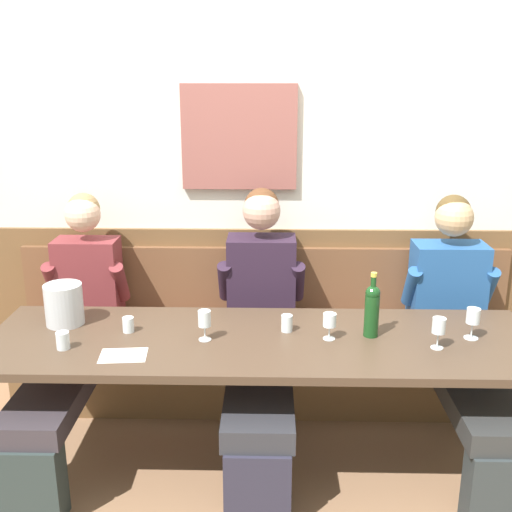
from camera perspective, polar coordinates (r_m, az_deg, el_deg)
The scene contains 18 objects.
ground_plane at distance 3.23m, azimuth 0.49°, elevation -20.82°, with size 6.80×6.80×0.02m, color #8F694A.
room_wall_back at distance 3.69m, azimuth 0.77°, elevation 8.06°, with size 6.80×0.12×2.80m.
wood_wainscot_panel at distance 3.87m, azimuth 0.74°, elevation -5.03°, with size 6.80×0.03×1.05m, color brown.
wall_bench at distance 3.78m, azimuth 0.69°, elevation -9.63°, with size 2.97×0.42×0.94m.
dining_table at distance 3.01m, azimuth 0.56°, elevation -8.88°, with size 2.67×0.79×0.73m.
person_right_seat at distance 3.48m, azimuth -16.63°, elevation -6.32°, with size 0.47×1.23×1.31m.
person_left_seat at distance 3.33m, azimuth 0.42°, elevation -6.21°, with size 0.50×1.24×1.34m.
person_center_right_seat at distance 3.48m, azimuth 18.57°, elevation -6.42°, with size 0.51×1.24×1.30m.
ice_bucket at distance 3.25m, azimuth -17.44°, elevation -4.31°, with size 0.19×0.19×0.21m, color #B8BABF.
wine_bottle_green_tall at distance 3.00m, azimuth 10.74°, elevation -4.84°, with size 0.07×0.07×0.32m.
wine_glass_mid_right at distance 2.96m, azimuth 6.87°, elevation -6.08°, with size 0.06×0.06×0.13m.
wine_glass_center_front at distance 3.11m, azimuth 19.55°, elevation -5.45°, with size 0.07×0.07×0.15m.
wine_glass_center_rear at distance 2.96m, azimuth 16.65°, elevation -6.39°, with size 0.06×0.06×0.15m.
wine_glass_mid_left at distance 2.93m, azimuth -4.82°, elevation -5.91°, with size 0.06×0.06×0.15m.
water_tumbler_center at distance 3.04m, azimuth 2.89°, elevation -6.27°, with size 0.06×0.06×0.08m, color silver.
water_tumbler_left at distance 2.99m, azimuth -17.54°, elevation -7.51°, with size 0.06×0.06×0.08m, color silver.
water_tumbler_right at distance 3.10m, azimuth -11.81°, elevation -6.27°, with size 0.06×0.06×0.08m, color silver.
tasting_sheet_left_guest at distance 2.87m, azimuth -12.25°, elevation -9.03°, with size 0.21×0.15×0.00m, color white.
Camera 1 is at (0.03, -2.56, 1.96)m, focal length 42.97 mm.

